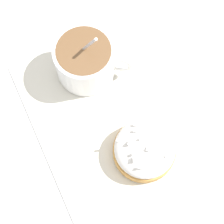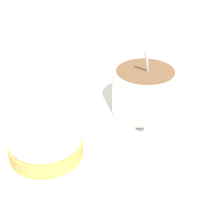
{
  "view_description": "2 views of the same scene",
  "coord_description": "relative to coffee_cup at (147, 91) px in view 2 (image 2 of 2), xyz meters",
  "views": [
    {
      "loc": [
        -0.16,
        0.11,
        0.53
      ],
      "look_at": [
        -0.01,
        0.01,
        0.03
      ],
      "focal_mm": 60.0,
      "sensor_mm": 36.0,
      "label": 1
    },
    {
      "loc": [
        -0.23,
        -0.32,
        0.29
      ],
      "look_at": [
        0.01,
        -0.01,
        0.03
      ],
      "focal_mm": 60.0,
      "sensor_mm": 36.0,
      "label": 2
    }
  ],
  "objects": [
    {
      "name": "ground_plane",
      "position": [
        -0.08,
        0.01,
        -0.04
      ],
      "size": [
        3.0,
        3.0,
        0.0
      ],
      "primitive_type": "plane",
      "color": "#B2B2B7"
    },
    {
      "name": "paper_napkin",
      "position": [
        -0.08,
        0.01,
        -0.04
      ],
      "size": [
        0.3,
        0.27,
        0.0
      ],
      "color": "white",
      "rests_on": "ground_plane"
    },
    {
      "name": "coffee_cup",
      "position": [
        0.0,
        0.0,
        0.0
      ],
      "size": [
        0.09,
        0.1,
        0.1
      ],
      "color": "white",
      "rests_on": "paper_napkin"
    },
    {
      "name": "frosted_pastry",
      "position": [
        -0.16,
        0.01,
        -0.02
      ],
      "size": [
        0.09,
        0.09,
        0.04
      ],
      "color": "#D19347",
      "rests_on": "paper_napkin"
    }
  ]
}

